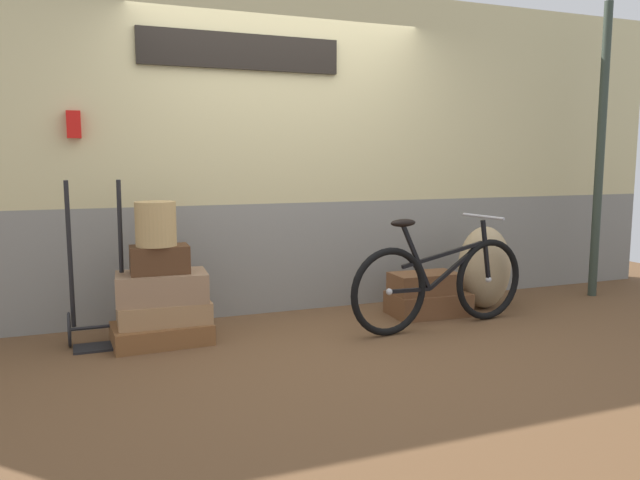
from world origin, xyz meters
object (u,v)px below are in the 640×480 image
at_px(suitcase_4, 428,304).
at_px(burlap_sack, 484,267).
at_px(suitcase_3, 160,259).
at_px(suitcase_0, 162,333).
at_px(wicker_basket, 156,224).
at_px(bicycle, 441,283).
at_px(suitcase_1, 164,312).
at_px(suitcase_5, 424,283).
at_px(suitcase_2, 162,287).
at_px(luggage_trolley, 98,306).

distance_m(suitcase_4, burlap_sack, 0.65).
bearing_deg(suitcase_3, burlap_sack, 2.27).
relative_size(suitcase_0, wicker_basket, 2.17).
height_order(suitcase_3, bicycle, bicycle).
xyz_separation_m(suitcase_1, bicycle, (2.08, -0.40, 0.14)).
xyz_separation_m(suitcase_4, wicker_basket, (-2.24, 0.01, 0.77)).
xyz_separation_m(suitcase_1, burlap_sack, (2.79, 0.01, 0.14)).
distance_m(suitcase_0, burlap_sack, 2.83).
xyz_separation_m(suitcase_4, suitcase_5, (-0.04, 0.00, 0.18)).
height_order(suitcase_5, burlap_sack, burlap_sack).
bearing_deg(suitcase_4, bicycle, -105.22).
bearing_deg(suitcase_2, suitcase_4, 3.24).
xyz_separation_m(suitcase_3, suitcase_5, (2.18, -0.02, -0.33)).
distance_m(suitcase_2, burlap_sack, 2.80).
distance_m(suitcase_5, bicycle, 0.39).
bearing_deg(wicker_basket, bicycle, -10.24).
relative_size(burlap_sack, bicycle, 0.44).
bearing_deg(luggage_trolley, suitcase_3, -12.84).
relative_size(suitcase_1, suitcase_2, 1.02).
height_order(suitcase_1, suitcase_4, suitcase_1).
distance_m(suitcase_3, burlap_sack, 2.82).
bearing_deg(suitcase_0, luggage_trolley, 161.07).
height_order(suitcase_1, suitcase_5, suitcase_5).
xyz_separation_m(suitcase_2, suitcase_4, (2.21, -0.03, -0.31)).
bearing_deg(luggage_trolley, suitcase_1, -11.77).
height_order(suitcase_3, wicker_basket, wicker_basket).
distance_m(suitcase_2, suitcase_5, 2.18).
bearing_deg(suitcase_4, suitcase_5, -178.98).
bearing_deg(suitcase_4, burlap_sack, 5.44).
height_order(suitcase_4, wicker_basket, wicker_basket).
bearing_deg(suitcase_1, suitcase_5, 0.25).
relative_size(suitcase_1, suitcase_5, 1.15).
xyz_separation_m(wicker_basket, luggage_trolley, (-0.41, 0.11, -0.58)).
distance_m(suitcase_3, bicycle, 2.15).
xyz_separation_m(suitcase_3, bicycle, (2.10, -0.39, -0.25)).
bearing_deg(suitcase_5, suitcase_4, -0.09).
distance_m(suitcase_4, luggage_trolley, 2.66).
bearing_deg(wicker_basket, suitcase_2, 39.07).
distance_m(suitcase_1, wicker_basket, 0.65).
height_order(suitcase_1, bicycle, bicycle).
relative_size(luggage_trolley, burlap_sack, 1.61).
height_order(suitcase_1, burlap_sack, burlap_sack).
bearing_deg(suitcase_1, suitcase_4, 0.23).
xyz_separation_m(suitcase_2, burlap_sack, (2.80, -0.00, -0.04)).
relative_size(suitcase_0, suitcase_5, 1.21).
relative_size(suitcase_0, burlap_sack, 0.93).
bearing_deg(wicker_basket, burlap_sack, 0.44).
bearing_deg(wicker_basket, luggage_trolley, 165.09).
xyz_separation_m(suitcase_2, luggage_trolley, (-0.44, 0.08, -0.12)).
bearing_deg(luggage_trolley, suitcase_5, -2.50).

